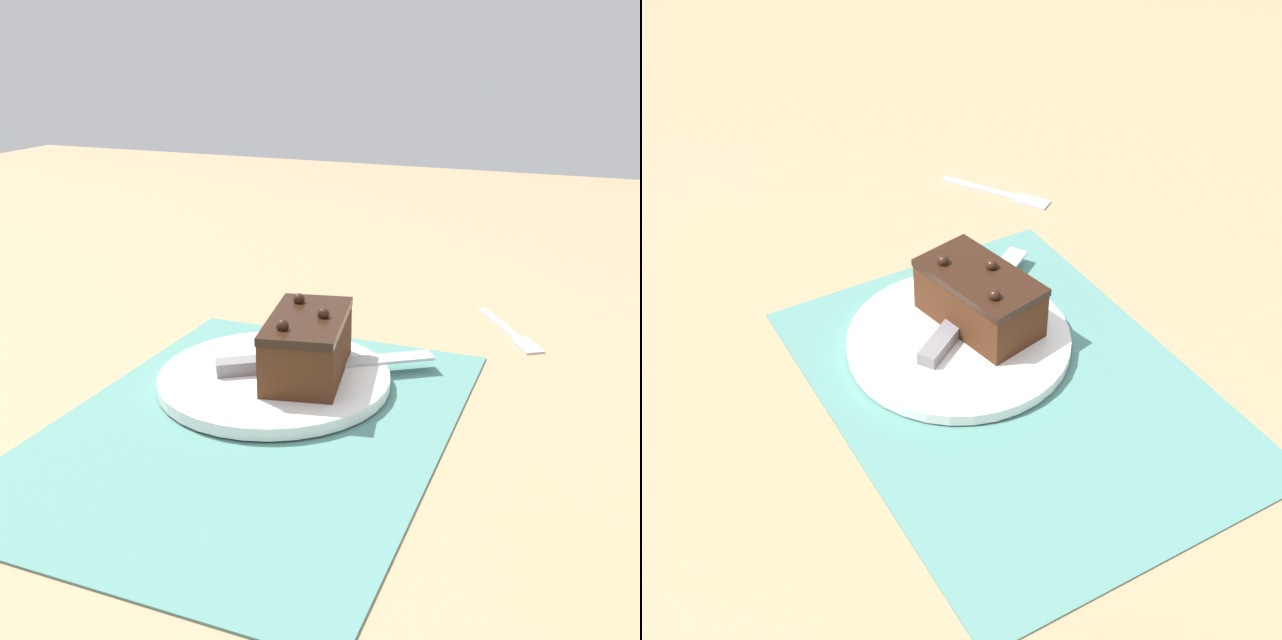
% 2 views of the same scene
% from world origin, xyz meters
% --- Properties ---
extents(ground_plane, '(3.00, 3.00, 0.00)m').
position_xyz_m(ground_plane, '(0.00, 0.00, 0.00)').
color(ground_plane, '#9E7F5B').
extents(placemat_woven, '(0.46, 0.34, 0.00)m').
position_xyz_m(placemat_woven, '(0.00, 0.00, 0.00)').
color(placemat_woven, slate).
rests_on(placemat_woven, ground_plane).
extents(cake_plate, '(0.23, 0.23, 0.01)m').
position_xyz_m(cake_plate, '(0.08, 0.01, 0.01)').
color(cake_plate, white).
rests_on(cake_plate, placemat_woven).
extents(chocolate_cake, '(0.14, 0.10, 0.07)m').
position_xyz_m(chocolate_cake, '(0.09, -0.02, 0.05)').
color(chocolate_cake, '#472614').
rests_on(chocolate_cake, cake_plate).
extents(serving_knife, '(0.14, 0.20, 0.01)m').
position_xyz_m(serving_knife, '(0.10, 0.01, 0.02)').
color(serving_knife, slate).
rests_on(serving_knife, cake_plate).
extents(dessert_fork, '(0.13, 0.10, 0.01)m').
position_xyz_m(dessert_fork, '(0.32, -0.19, 0.00)').
color(dessert_fork, '#B7BABF').
rests_on(dessert_fork, ground_plane).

